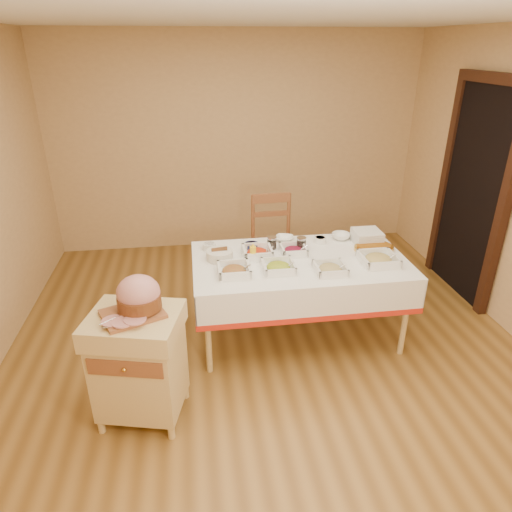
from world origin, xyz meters
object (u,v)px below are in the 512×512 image
(preserve_jar_left, at_px, (272,243))
(preserve_jar_right, at_px, (301,244))
(mustard_bottle, at_px, (253,253))
(plate_stack, at_px, (367,237))
(dining_table, at_px, (299,276))
(bread_basket, at_px, (220,255))
(ham_on_board, at_px, (138,298))
(dining_chair, at_px, (273,242))
(butcher_cart, at_px, (139,360))
(brass_platter, at_px, (374,247))

(preserve_jar_left, xyz_separation_m, preserve_jar_right, (0.26, -0.05, 0.00))
(mustard_bottle, xyz_separation_m, plate_stack, (1.09, 0.24, -0.02))
(preserve_jar_left, height_order, mustard_bottle, mustard_bottle)
(preserve_jar_left, relative_size, preserve_jar_right, 0.99)
(plate_stack, bearing_deg, mustard_bottle, -167.74)
(dining_table, bearing_deg, bread_basket, 172.14)
(dining_table, height_order, ham_on_board, ham_on_board)
(dining_table, relative_size, dining_chair, 1.80)
(bread_basket, height_order, plate_stack, plate_stack)
(butcher_cart, relative_size, dining_chair, 0.83)
(ham_on_board, xyz_separation_m, brass_platter, (1.96, 0.89, -0.17))
(ham_on_board, distance_m, mustard_bottle, 1.19)
(brass_platter, bearing_deg, preserve_jar_left, 169.96)
(mustard_bottle, relative_size, plate_stack, 0.69)
(butcher_cart, distance_m, ham_on_board, 0.48)
(mustard_bottle, distance_m, plate_stack, 1.12)
(ham_on_board, bearing_deg, plate_stack, 28.31)
(brass_platter, bearing_deg, plate_stack, 92.96)
(ham_on_board, distance_m, bread_basket, 1.08)
(preserve_jar_left, bearing_deg, ham_on_board, -135.43)
(ham_on_board, relative_size, preserve_jar_right, 3.53)
(dining_table, bearing_deg, mustard_bottle, 177.39)
(ham_on_board, bearing_deg, dining_chair, 54.98)
(butcher_cart, xyz_separation_m, dining_chair, (1.25, 1.76, 0.05))
(dining_table, height_order, plate_stack, plate_stack)
(plate_stack, bearing_deg, preserve_jar_right, -174.89)
(dining_table, distance_m, preserve_jar_right, 0.30)
(dining_chair, bearing_deg, dining_table, -86.52)
(dining_table, bearing_deg, brass_platter, 7.67)
(preserve_jar_right, relative_size, mustard_bottle, 0.68)
(preserve_jar_right, bearing_deg, mustard_bottle, -158.54)
(mustard_bottle, bearing_deg, bread_basket, 164.79)
(dining_table, height_order, brass_platter, brass_platter)
(ham_on_board, height_order, brass_platter, ham_on_board)
(dining_chair, relative_size, mustard_bottle, 6.09)
(ham_on_board, xyz_separation_m, bread_basket, (0.59, 0.89, -0.15))
(preserve_jar_left, relative_size, mustard_bottle, 0.67)
(butcher_cart, bearing_deg, bread_basket, 55.78)
(dining_table, xyz_separation_m, ham_on_board, (-1.26, -0.80, 0.35))
(mustard_bottle, xyz_separation_m, brass_platter, (1.10, 0.08, -0.05))
(bread_basket, relative_size, brass_platter, 0.63)
(bread_basket, bearing_deg, preserve_jar_right, 8.16)
(preserve_jar_left, distance_m, mustard_bottle, 0.31)
(dining_table, distance_m, butcher_cart, 1.55)
(preserve_jar_left, height_order, bread_basket, preserve_jar_left)
(preserve_jar_left, distance_m, plate_stack, 0.89)
(preserve_jar_right, xyz_separation_m, bread_basket, (-0.74, -0.11, -0.01))
(plate_stack, xyz_separation_m, brass_platter, (0.01, -0.16, -0.04))
(dining_table, relative_size, brass_platter, 5.04)
(preserve_jar_right, relative_size, brass_platter, 0.31)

